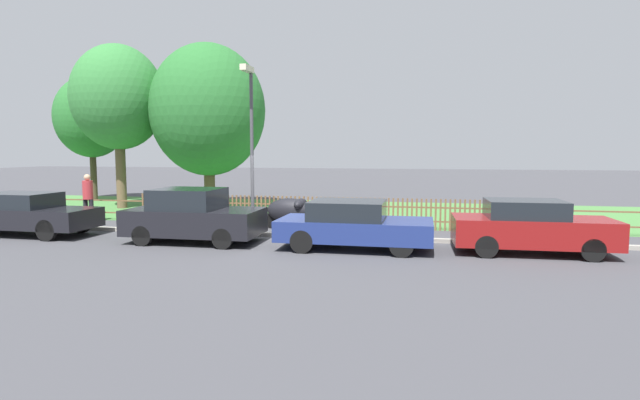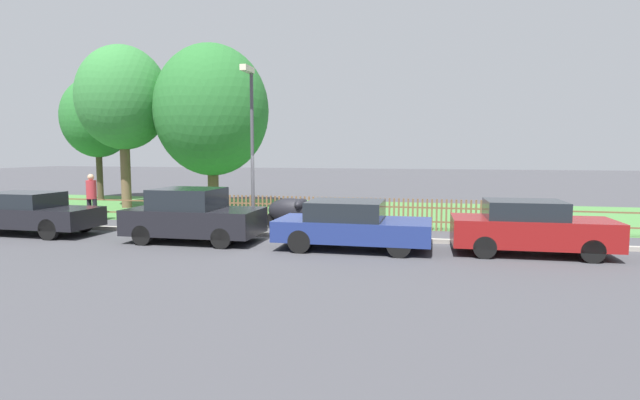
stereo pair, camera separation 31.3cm
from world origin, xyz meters
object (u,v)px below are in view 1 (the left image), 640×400
parked_car_red_compact (530,227)px  pedestrian_near_fence (88,195)px  parked_car_navy_estate (353,224)px  tree_mid_park (208,110)px  street_lamp (251,129)px  covered_motorcycle (291,210)px  tree_behind_motorcycle (118,98)px  tree_nearest_kerb (91,117)px  parked_car_black_saloon (193,216)px  parked_car_silver_hatchback (25,213)px

parked_car_red_compact → pedestrian_near_fence: (-14.86, 2.69, 0.31)m
parked_car_navy_estate → tree_mid_park: tree_mid_park is taller
tree_mid_park → street_lamp: size_ratio=1.42×
parked_car_navy_estate → pedestrian_near_fence: 10.71m
covered_motorcycle → tree_mid_park: 8.40m
covered_motorcycle → tree_behind_motorcycle: size_ratio=0.24×
parked_car_navy_estate → tree_nearest_kerb: tree_nearest_kerb is taller
parked_car_navy_estate → tree_nearest_kerb: bearing=146.1°
parked_car_black_saloon → street_lamp: bearing=56.3°
parked_car_black_saloon → tree_mid_park: size_ratio=0.52×
parked_car_navy_estate → covered_motorcycle: size_ratio=2.29×
parked_car_red_compact → street_lamp: street_lamp is taller
covered_motorcycle → tree_nearest_kerb: 15.22m
parked_car_silver_hatchback → parked_car_black_saloon: 5.71m
parked_car_navy_estate → parked_car_red_compact: (4.57, 0.27, 0.03)m
covered_motorcycle → street_lamp: 3.09m
pedestrian_near_fence → street_lamp: bearing=-5.0°
parked_car_navy_estate → pedestrian_near_fence: (-10.29, 2.96, 0.34)m
tree_behind_motorcycle → covered_motorcycle: bearing=-25.7°
parked_car_red_compact → tree_behind_motorcycle: 18.41m
tree_behind_motorcycle → street_lamp: (8.30, -5.57, -1.70)m
parked_car_red_compact → tree_nearest_kerb: tree_nearest_kerb is taller
parked_car_red_compact → tree_behind_motorcycle: (-16.41, 7.13, 4.35)m
parked_car_red_compact → street_lamp: size_ratio=0.76×
tree_mid_park → pedestrian_near_fence: (-2.47, -5.23, -3.47)m
parked_car_silver_hatchback → tree_mid_park: size_ratio=0.59×
parked_car_black_saloon → parked_car_navy_estate: size_ratio=0.93×
tree_behind_motorcycle → pedestrian_near_fence: tree_behind_motorcycle is taller
tree_mid_park → parked_car_black_saloon: bearing=-69.0°
tree_behind_motorcycle → tree_mid_park: bearing=10.9°
tree_mid_park → pedestrian_near_fence: bearing=-115.3°
pedestrian_near_fence → parked_car_red_compact: bearing=-5.8°
parked_car_red_compact → tree_behind_motorcycle: size_ratio=0.53×
parked_car_silver_hatchback → tree_behind_motorcycle: (-1.44, 7.33, 4.36)m
parked_car_navy_estate → street_lamp: size_ratio=0.79×
parked_car_silver_hatchback → covered_motorcycle: parked_car_silver_hatchback is taller
parked_car_navy_estate → covered_motorcycle: 3.86m
parked_car_red_compact → tree_behind_motorcycle: bearing=155.0°
tree_nearest_kerb → street_lamp: bearing=-35.4°
covered_motorcycle → tree_nearest_kerb: size_ratio=0.28×
parked_car_silver_hatchback → covered_motorcycle: (7.88, 2.85, -0.05)m
tree_behind_motorcycle → street_lamp: bearing=-33.9°
tree_nearest_kerb → street_lamp: tree_nearest_kerb is taller
covered_motorcycle → parked_car_black_saloon: bearing=-121.9°
parked_car_black_saloon → covered_motorcycle: bearing=52.2°
parked_car_red_compact → pedestrian_near_fence: bearing=168.2°
tree_mid_park → street_lamp: (4.28, -6.35, -1.14)m
tree_mid_park → pedestrian_near_fence: 6.74m
parked_car_black_saloon → pedestrian_near_fence: pedestrian_near_fence is taller
covered_motorcycle → tree_behind_motorcycle: 11.24m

